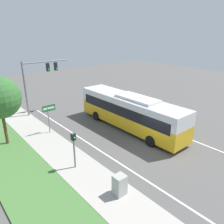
% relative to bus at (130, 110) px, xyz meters
% --- Properties ---
extents(ground_plane, '(80.00, 80.00, 0.00)m').
position_rel_bus_xyz_m(ground_plane, '(-1.22, -4.09, -1.82)').
color(ground_plane, '#565451').
extents(sidewalk, '(2.80, 80.00, 0.12)m').
position_rel_bus_xyz_m(sidewalk, '(-7.42, -4.09, -1.76)').
color(sidewalk, '#ADA89E').
rests_on(sidewalk, ground_plane).
extents(grass_verge, '(3.60, 80.00, 0.10)m').
position_rel_bus_xyz_m(grass_verge, '(-10.62, -4.09, -1.77)').
color(grass_verge, '#477538').
rests_on(grass_verge, ground_plane).
extents(lane_divider_near, '(0.14, 30.00, 0.01)m').
position_rel_bus_xyz_m(lane_divider_near, '(-4.82, -4.09, -1.82)').
color(lane_divider_near, silver).
rests_on(lane_divider_near, ground_plane).
extents(lane_divider_far, '(0.14, 30.00, 0.01)m').
position_rel_bus_xyz_m(lane_divider_far, '(2.38, -4.09, -1.82)').
color(lane_divider_far, silver).
rests_on(lane_divider_far, ground_plane).
extents(bus, '(2.72, 11.97, 3.35)m').
position_rel_bus_xyz_m(bus, '(0.00, 0.00, 0.00)').
color(bus, gold).
rests_on(bus, ground_plane).
extents(signal_gantry, '(5.31, 0.41, 6.00)m').
position_rel_bus_xyz_m(signal_gantry, '(-4.66, 9.55, 2.43)').
color(signal_gantry, slate).
rests_on(signal_gantry, ground_plane).
extents(pedestrian_signal, '(0.28, 0.34, 2.64)m').
position_rel_bus_xyz_m(pedestrian_signal, '(-7.56, -2.36, 0.00)').
color(pedestrian_signal, slate).
rests_on(pedestrian_signal, ground_plane).
extents(street_sign, '(1.25, 0.08, 2.79)m').
position_rel_bus_xyz_m(street_sign, '(-6.38, 3.90, 0.16)').
color(street_sign, slate).
rests_on(street_sign, ground_plane).
extents(utility_cabinet, '(0.69, 0.62, 1.23)m').
position_rel_bus_xyz_m(utility_cabinet, '(-7.02, -6.29, -1.09)').
color(utility_cabinet, '#A8A8A3').
rests_on(utility_cabinet, sidewalk).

